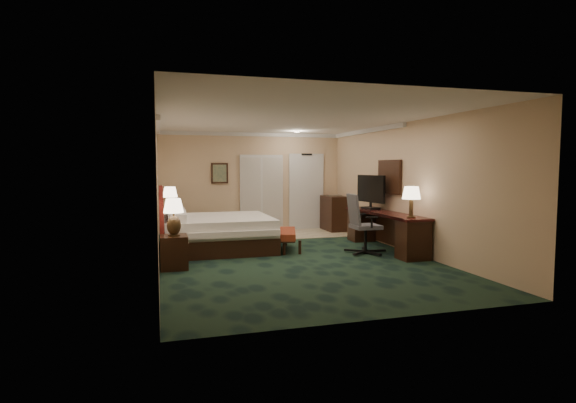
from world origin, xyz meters
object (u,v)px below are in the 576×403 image
object	(u,v)px
tv	(371,192)
desk_chair	(366,224)
minibar	(334,213)
lamp_far	(170,201)
bed	(218,233)
nightstand_near	(174,252)
nightstand_far	(171,229)
bed_bench	(285,240)
desk	(384,231)
lamp_near	(174,217)

from	to	relation	value
tv	desk_chair	bearing A→B (deg)	-129.60
desk_chair	minibar	world-z (taller)	desk_chair
tv	lamp_far	bearing A→B (deg)	154.11
bed	nightstand_near	size ratio (longest dim) A/B	3.86
nightstand_far	desk_chair	xyz separation A→B (m)	(3.78, -2.39, 0.28)
bed_bench	desk	world-z (taller)	desk
desk	tv	bearing A→B (deg)	88.94
bed_bench	tv	bearing A→B (deg)	21.73
bed	desk	world-z (taller)	desk
bed	nightstand_far	bearing A→B (deg)	130.18
lamp_near	desk	world-z (taller)	lamp_near
tv	minibar	distance (m)	2.34
nightstand_near	tv	xyz separation A→B (m)	(4.44, 1.35, 0.90)
lamp_near	nightstand_far	bearing A→B (deg)	89.39
nightstand_far	desk_chair	distance (m)	4.48
lamp_near	lamp_far	distance (m)	2.78
bed	bed_bench	distance (m)	1.45
bed	bed_bench	world-z (taller)	bed
nightstand_far	tv	distance (m)	4.69
nightstand_far	desk	distance (m)	4.84
nightstand_near	lamp_near	bearing A→B (deg)	-82.56
bed	nightstand_near	distance (m)	1.86
desk_chair	nightstand_near	bearing A→B (deg)	-173.35
desk	nightstand_far	bearing A→B (deg)	155.08
desk_chair	minibar	bearing A→B (deg)	81.19
bed_bench	desk_chair	size ratio (longest dim) A/B	1.02
nightstand_near	lamp_near	size ratio (longest dim) A/B	0.89
desk_chair	minibar	size ratio (longest dim) A/B	1.27
bed_bench	bed	bearing A→B (deg)	177.88
nightstand_near	nightstand_far	size ratio (longest dim) A/B	0.87
tv	nightstand_far	bearing A→B (deg)	154.39
bed	lamp_far	size ratio (longest dim) A/B	3.48
nightstand_near	bed_bench	xyz separation A→B (m)	(2.34, 1.14, -0.08)
lamp_near	lamp_far	size ratio (longest dim) A/B	1.01
lamp_near	lamp_far	bearing A→B (deg)	89.74
bed_bench	desk	xyz separation A→B (m)	(2.09, -0.49, 0.19)
desk_chair	nightstand_far	bearing A→B (deg)	149.80
desk	minibar	size ratio (longest dim) A/B	2.88
bed	desk_chair	bearing A→B (deg)	-24.28
lamp_far	nightstand_far	bearing A→B (deg)	-60.72
lamp_near	lamp_far	xyz separation A→B (m)	(0.01, 2.77, 0.09)
nightstand_far	desk	world-z (taller)	desk
desk	nightstand_near	bearing A→B (deg)	-171.64
lamp_far	desk	world-z (taller)	lamp_far
bed	minibar	distance (m)	4.01
bed	nightstand_far	distance (m)	1.44
lamp_far	desk_chair	world-z (taller)	lamp_far
nightstand_far	tv	world-z (taller)	tv
lamp_near	desk	bearing A→B (deg)	9.04
nightstand_far	bed_bench	size ratio (longest dim) A/B	0.54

